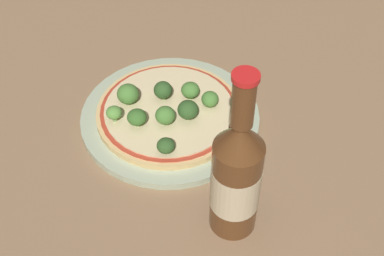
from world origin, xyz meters
The scene contains 13 objects.
ground_plane centered at (0.00, 0.00, 0.00)m, with size 3.00×3.00×0.00m, color #846647.
plate centered at (-0.01, 0.01, 0.01)m, with size 0.28×0.28×0.01m.
pizza centered at (-0.01, 0.01, 0.02)m, with size 0.23×0.23×0.01m.
broccoli_floret_0 centered at (-0.07, -0.05, 0.04)m, with size 0.02×0.02×0.03m.
broccoli_floret_1 centered at (0.01, 0.04, 0.04)m, with size 0.03×0.03×0.03m.
broccoli_floret_2 centered at (0.00, -0.02, 0.04)m, with size 0.03×0.03×0.03m.
broccoli_floret_3 centered at (0.04, 0.04, 0.04)m, with size 0.03×0.03×0.03m.
broccoli_floret_4 centered at (-0.07, -0.01, 0.04)m, with size 0.03×0.03×0.03m.
broccoli_floret_5 centered at (-0.03, 0.02, 0.04)m, with size 0.03×0.03×0.03m.
broccoli_floret_6 centered at (-0.04, -0.05, 0.04)m, with size 0.03×0.03×0.03m.
broccoli_floret_7 centered at (0.03, 0.00, 0.04)m, with size 0.03×0.03×0.03m.
broccoli_floret_8 centered at (0.03, -0.07, 0.04)m, with size 0.03×0.03×0.02m.
beer_bottle centered at (0.15, -0.12, 0.10)m, with size 0.06×0.06×0.26m.
Camera 1 is at (0.29, -0.51, 0.60)m, focal length 50.00 mm.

